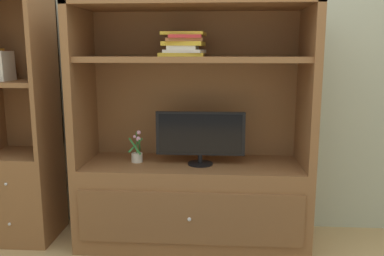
{
  "coord_description": "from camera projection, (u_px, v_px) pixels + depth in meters",
  "views": [
    {
      "loc": [
        0.18,
        -2.24,
        1.31
      ],
      "look_at": [
        0.0,
        0.35,
        0.82
      ],
      "focal_mm": 37.95,
      "sensor_mm": 36.0,
      "label": 1
    }
  ],
  "objects": [
    {
      "name": "painted_rear_wall",
      "position": [
        196.0,
        38.0,
        2.93
      ],
      "size": [
        6.0,
        0.1,
        2.8
      ],
      "primitive_type": "cube",
      "color": "#ADB29E",
      "rests_on": "ground_plane"
    },
    {
      "name": "media_console",
      "position": [
        193.0,
        172.0,
        2.76
      ],
      "size": [
        1.53,
        0.56,
        1.61
      ],
      "color": "brown",
      "rests_on": "ground_plane"
    },
    {
      "name": "tv_monitor",
      "position": [
        200.0,
        136.0,
        2.67
      ],
      "size": [
        0.59,
        0.17,
        0.36
      ],
      "color": "black",
      "rests_on": "media_console"
    },
    {
      "name": "potted_plant",
      "position": [
        137.0,
        154.0,
        2.76
      ],
      "size": [
        0.1,
        0.12,
        0.22
      ],
      "color": "beige",
      "rests_on": "media_console"
    },
    {
      "name": "magazine_stack",
      "position": [
        184.0,
        44.0,
        2.6
      ],
      "size": [
        0.29,
        0.36,
        0.15
      ],
      "color": "gold",
      "rests_on": "media_console"
    },
    {
      "name": "bookshelf_tall",
      "position": [
        22.0,
        160.0,
        2.84
      ],
      "size": [
        0.46,
        0.45,
        1.69
      ],
      "color": "brown",
      "rests_on": "ground_plane"
    }
  ]
}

